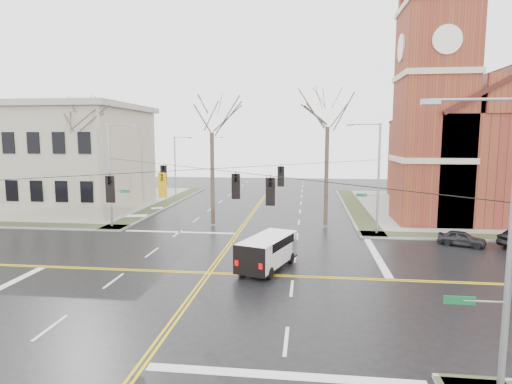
# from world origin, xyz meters

# --- Properties ---
(ground) EXTENTS (120.00, 120.00, 0.00)m
(ground) POSITION_xyz_m (0.00, 0.00, 0.00)
(ground) COLOR black
(ground) RESTS_ON ground
(sidewalks) EXTENTS (80.00, 80.00, 0.17)m
(sidewalks) POSITION_xyz_m (0.00, 0.00, 0.08)
(sidewalks) COLOR gray
(sidewalks) RESTS_ON ground
(road_markings) EXTENTS (100.00, 100.00, 0.01)m
(road_markings) POSITION_xyz_m (0.00, 0.00, 0.01)
(road_markings) COLOR gold
(road_markings) RESTS_ON ground
(church) EXTENTS (24.28, 27.48, 27.50)m
(church) POSITION_xyz_m (24.76, 24.78, 8.43)
(church) COLOR brown
(church) RESTS_ON ground
(civic_building_a) EXTENTS (18.00, 14.00, 11.00)m
(civic_building_a) POSITION_xyz_m (-22.00, 20.00, 5.50)
(civic_building_a) COLOR #A29880
(civic_building_a) RESTS_ON ground
(signal_pole_ne) EXTENTS (2.75, 0.22, 9.00)m
(signal_pole_ne) POSITION_xyz_m (11.32, 11.50, 4.95)
(signal_pole_ne) COLOR gray
(signal_pole_ne) RESTS_ON ground
(signal_pole_nw) EXTENTS (2.75, 0.22, 9.00)m
(signal_pole_nw) POSITION_xyz_m (-11.32, 11.50, 4.95)
(signal_pole_nw) COLOR gray
(signal_pole_nw) RESTS_ON ground
(signal_pole_se) EXTENTS (2.75, 0.22, 9.00)m
(signal_pole_se) POSITION_xyz_m (11.32, -11.50, 4.95)
(signal_pole_se) COLOR gray
(signal_pole_se) RESTS_ON ground
(span_wires) EXTENTS (23.02, 23.02, 0.03)m
(span_wires) POSITION_xyz_m (0.00, 0.00, 6.20)
(span_wires) COLOR black
(span_wires) RESTS_ON ground
(traffic_signals) EXTENTS (8.21, 8.26, 1.30)m
(traffic_signals) POSITION_xyz_m (-0.00, -0.67, 5.45)
(traffic_signals) COLOR black
(traffic_signals) RESTS_ON ground
(streetlight_north_a) EXTENTS (2.30, 0.20, 8.00)m
(streetlight_north_a) POSITION_xyz_m (-10.65, 28.00, 4.47)
(streetlight_north_a) COLOR gray
(streetlight_north_a) RESTS_ON ground
(streetlight_north_b) EXTENTS (2.30, 0.20, 8.00)m
(streetlight_north_b) POSITION_xyz_m (-10.65, 48.00, 4.47)
(streetlight_north_b) COLOR gray
(streetlight_north_b) RESTS_ON ground
(cargo_van) EXTENTS (3.57, 5.53, 1.97)m
(cargo_van) POSITION_xyz_m (3.46, 1.49, 1.17)
(cargo_van) COLOR white
(cargo_van) RESTS_ON ground
(parked_car_a) EXTENTS (3.56, 2.58, 1.13)m
(parked_car_a) POSITION_xyz_m (17.21, 8.56, 0.56)
(parked_car_a) COLOR black
(parked_car_a) RESTS_ON ground
(tree_nw_far) EXTENTS (4.00, 4.00, 12.51)m
(tree_nw_far) POSITION_xyz_m (-14.81, 13.33, 9.04)
(tree_nw_far) COLOR #382F23
(tree_nw_far) RESTS_ON ground
(tree_nw_near) EXTENTS (4.00, 4.00, 12.42)m
(tree_nw_near) POSITION_xyz_m (-2.77, 13.57, 8.98)
(tree_nw_near) COLOR #382F23
(tree_nw_near) RESTS_ON ground
(tree_ne) EXTENTS (4.00, 4.00, 13.16)m
(tree_ne) POSITION_xyz_m (7.42, 14.21, 9.50)
(tree_ne) COLOR #382F23
(tree_ne) RESTS_ON ground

